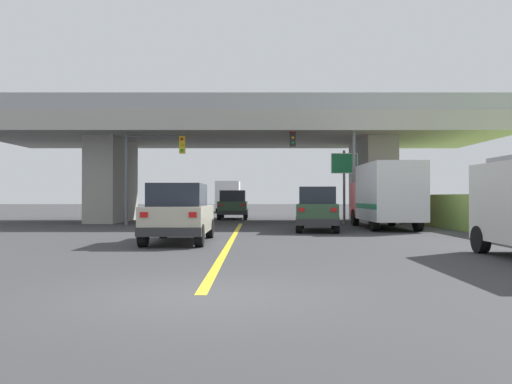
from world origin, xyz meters
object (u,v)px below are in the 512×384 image
Objects in this scene: highway_sign at (347,170)px; sedan_oncoming at (236,205)px; suv_crossing at (320,209)px; semi_truck_distant at (231,196)px; suv_lead at (182,213)px; traffic_signal_nearside at (335,156)px; box_truck at (388,195)px; traffic_signal_farside at (149,161)px.

sedan_oncoming is at bearing 132.61° from highway_sign.
semi_truck_distant reaches higher than suv_crossing.
suv_lead and sedan_oncoming have the same top height.
traffic_signal_nearside is at bearing 57.45° from suv_lead.
suv_crossing is 5.70m from traffic_signal_nearside.
suv_crossing is 6.70m from highway_sign.
highway_sign is (6.69, -7.27, 2.07)m from sedan_oncoming.
suv_lead is 19.28m from sedan_oncoming.
suv_lead is 1.13× the size of highway_sign.
semi_truck_distant is (-7.03, 24.79, -2.20)m from traffic_signal_nearside.
highway_sign is at bearing 107.42° from box_truck.
sedan_oncoming is at bearing -85.83° from semi_truck_distant.
sedan_oncoming is 16.36m from semi_truck_distant.
suv_crossing is 0.67× the size of semi_truck_distant.
sedan_oncoming is at bearing 86.94° from suv_lead.
traffic_signal_farside is (-3.40, 10.87, 2.56)m from suv_lead.
traffic_signal_farside is (-12.45, 3.12, 1.91)m from box_truck.
suv_lead is at bearing -72.63° from traffic_signal_farside.
semi_truck_distant is (3.24, 24.69, -1.94)m from traffic_signal_farside.
highway_sign is (2.23, 5.97, 2.08)m from suv_crossing.
highway_sign is at bearing 55.16° from traffic_signal_nearside.
suv_crossing is at bearing -71.39° from sedan_oncoming.
traffic_signal_nearside is (1.38, 4.75, 2.82)m from suv_crossing.
box_truck reaches higher than suv_lead.
suv_lead is 14.41m from highway_sign.
suv_crossing is at bearing -79.18° from semi_truck_distant.
sedan_oncoming is 10.68m from traffic_signal_nearside.
sedan_oncoming is 0.83× the size of traffic_signal_farside.
suv_lead is 11.93m from box_truck.
semi_truck_distant is at bearing 107.49° from suv_crossing.
traffic_signal_nearside is 1.66m from highway_sign.
highway_sign reaches higher than semi_truck_distant.
box_truck is at bearing -14.08° from traffic_signal_farside.
traffic_signal_nearside is (-2.18, 3.02, 2.18)m from box_truck.
box_truck is 1.23× the size of traffic_signal_farside.
suv_crossing is (5.49, 6.02, -0.01)m from suv_lead.
suv_crossing is 0.67× the size of box_truck.
traffic_signal_farside is 24.98m from semi_truck_distant.
sedan_oncoming is 0.77× the size of traffic_signal_nearside.
traffic_signal_nearside is at bearing -55.47° from sedan_oncoming.
suv_lead is 11.67m from traffic_signal_farside.
traffic_signal_farside is (-4.43, -8.39, 2.56)m from sedan_oncoming.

